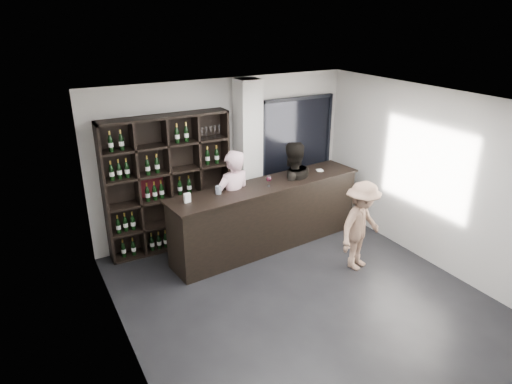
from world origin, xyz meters
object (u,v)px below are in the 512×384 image
taster_black (291,190)px  customer (361,226)px  taster_pink (233,203)px  tasting_counter (267,216)px  wine_shelf (169,184)px

taster_black → customer: size_ratio=1.21×
taster_pink → taster_black: taster_pink is taller
taster_black → taster_pink: bearing=9.2°
tasting_counter → taster_black: 0.70m
wine_shelf → taster_pink: wine_shelf is taller
taster_pink → taster_black: (1.22, 0.07, -0.02)m
wine_shelf → taster_black: size_ratio=1.31×
wine_shelf → tasting_counter: (1.50, -0.82, -0.59)m
wine_shelf → taster_black: (2.10, -0.64, -0.29)m
taster_pink → taster_black: bearing=173.7°
wine_shelf → customer: 3.31m
taster_black → tasting_counter: bearing=21.8°
wine_shelf → taster_black: 2.22m
tasting_counter → taster_black: taster_black is taller
taster_pink → taster_black: 1.22m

